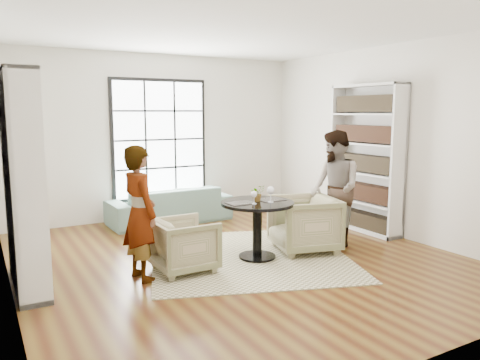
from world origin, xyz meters
TOP-DOWN VIEW (x-y plane):
  - ground at (0.00, 0.00)m, footprint 6.00×6.00m
  - room_shell at (0.00, 0.54)m, footprint 6.00×6.01m
  - rug at (0.17, 0.00)m, footprint 3.33×3.33m
  - pedestal_table at (0.22, -0.11)m, footprint 0.97×0.97m
  - sofa at (-0.03, 2.45)m, footprint 2.18×0.92m
  - armchair_left at (-0.83, -0.09)m, footprint 0.74×0.72m
  - armchair_right at (0.97, -0.15)m, footprint 1.05×1.04m
  - person_left at (-1.38, -0.09)m, footprint 0.46×0.63m
  - person_right at (1.52, -0.15)m, footprint 0.84×0.97m
  - placemat_left at (-0.02, -0.09)m, footprint 0.34×0.27m
  - placemat_right at (0.45, -0.09)m, footprint 0.34×0.27m
  - cutlery_left at (-0.02, -0.09)m, footprint 0.14×0.22m
  - cutlery_right at (0.45, -0.09)m, footprint 0.14×0.22m
  - wine_glass_left at (0.10, -0.22)m, footprint 0.08×0.08m
  - wine_glass_right at (0.35, -0.23)m, footprint 0.10×0.10m
  - flower_centerpiece at (0.25, -0.07)m, footprint 0.20×0.18m

SIDE VIEW (x-z plane):
  - ground at x=0.00m, z-range 0.00..0.00m
  - rug at x=0.17m, z-range 0.00..0.01m
  - sofa at x=-0.03m, z-range 0.00..0.63m
  - armchair_left at x=-0.83m, z-range 0.00..0.66m
  - armchair_right at x=0.97m, z-range 0.00..0.79m
  - pedestal_table at x=0.22m, z-range 0.17..0.95m
  - placemat_left at x=-0.02m, z-range 0.78..0.78m
  - placemat_right at x=0.45m, z-range 0.78..0.78m
  - cutlery_left at x=-0.02m, z-range 0.78..0.79m
  - cutlery_right at x=0.45m, z-range 0.78..0.79m
  - person_left at x=-1.38m, z-range 0.00..1.59m
  - person_right at x=1.52m, z-range 0.00..1.71m
  - flower_centerpiece at x=0.25m, z-range 0.78..0.99m
  - wine_glass_left at x=0.10m, z-range 0.81..0.99m
  - wine_glass_right at x=0.35m, z-range 0.82..1.04m
  - room_shell at x=0.00m, z-range -1.74..4.26m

